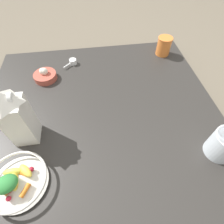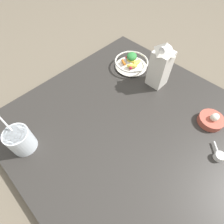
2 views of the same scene
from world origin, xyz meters
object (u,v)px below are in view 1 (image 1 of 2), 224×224
fruit_bowl (17,181)px  drinking_cup (164,46)px  garlic_bowl (45,75)px  milk_carton (16,117)px

fruit_bowl → drinking_cup: bearing=-47.3°
fruit_bowl → drinking_cup: drinking_cup is taller
drinking_cup → garlic_bowl: size_ratio=0.90×
fruit_bowl → milk_carton: 0.23m
milk_carton → garlic_bowl: size_ratio=2.19×
fruit_bowl → drinking_cup: 1.03m
drinking_cup → milk_carton: bearing=123.5°
milk_carton → drinking_cup: bearing=-56.5°
milk_carton → garlic_bowl: (0.36, -0.04, -0.11)m
drinking_cup → garlic_bowl: drinking_cup is taller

